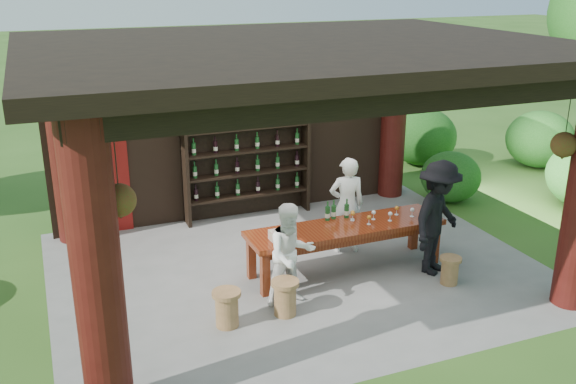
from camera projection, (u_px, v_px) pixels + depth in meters
name	position (u px, v px, depth m)	size (l,w,h in m)	color
ground	(297.00, 269.00, 10.06)	(90.00, 90.00, 0.00)	#2D5119
pavilion	(287.00, 131.00, 9.72)	(7.50, 6.00, 3.60)	slate
wine_shelf	(247.00, 163.00, 11.86)	(2.39, 0.36, 2.11)	black
tasting_table	(346.00, 233.00, 9.82)	(3.12, 0.83, 0.75)	#5D1C0D
stool_near_left	(285.00, 297.00, 8.66)	(0.38, 0.38, 0.50)	brown
stool_near_right	(450.00, 270.00, 9.52)	(0.32, 0.32, 0.43)	brown
stool_far_left	(227.00, 308.00, 8.38)	(0.38, 0.38, 0.50)	brown
host	(347.00, 205.00, 10.46)	(0.59, 0.39, 1.61)	white
guest_woman	(291.00, 254.00, 8.82)	(0.72, 0.56, 1.47)	white
guest_man	(438.00, 218.00, 9.69)	(1.16, 0.66, 1.79)	black
table_bottles	(336.00, 209.00, 9.99)	(0.41, 0.11, 0.31)	#194C1E
table_glasses	(378.00, 215.00, 9.99)	(1.02, 0.34, 0.15)	silver
napkin_basket	(279.00, 235.00, 9.26)	(0.26, 0.18, 0.14)	#BF6672
shrubs	(404.00, 199.00, 11.50)	(15.04, 8.58, 1.36)	#194C14
trees	(472.00, 30.00, 11.93)	(21.87, 11.42, 4.80)	#3F2819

